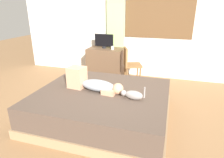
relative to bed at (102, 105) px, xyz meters
name	(u,v)px	position (x,y,z in m)	size (l,w,h in m)	color
ground_plane	(111,118)	(0.13, 0.01, -0.23)	(16.00, 16.00, 0.00)	olive
back_wall_with_window	(140,18)	(0.15, 2.35, 1.22)	(6.40, 0.14, 2.90)	silver
bed	(102,105)	(0.00, 0.00, 0.00)	(2.07, 1.82, 0.47)	#997A56
person_lying	(92,83)	(-0.18, 0.03, 0.35)	(0.94, 0.34, 0.34)	#8C939E
cat	(133,95)	(0.51, -0.12, 0.31)	(0.36, 0.13, 0.21)	gray
desk	(106,63)	(-0.59, 1.95, 0.14)	(0.90, 0.56, 0.74)	brown
tv_monitor	(104,41)	(-0.65, 1.95, 0.69)	(0.48, 0.10, 0.35)	black
cup	(112,48)	(-0.40, 1.86, 0.55)	(0.06, 0.06, 0.08)	white
chair_by_desk	(130,63)	(0.09, 1.60, 0.28)	(0.49, 0.49, 0.86)	brown
curtain_left	(115,28)	(-0.44, 2.23, 0.97)	(0.44, 0.06, 2.40)	#ADCC75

